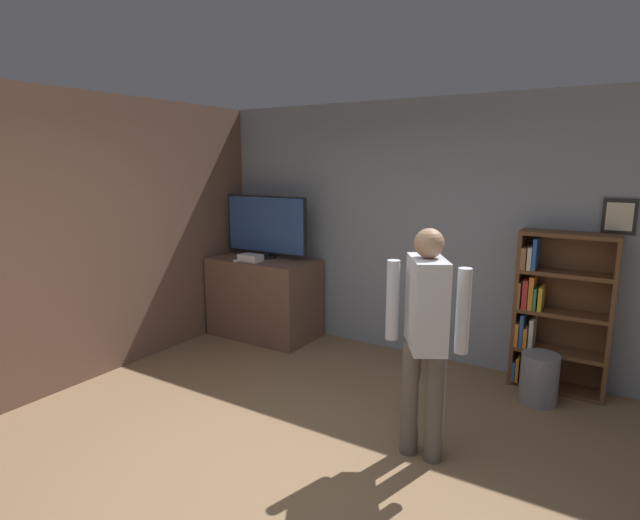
{
  "coord_description": "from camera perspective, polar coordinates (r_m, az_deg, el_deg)",
  "views": [
    {
      "loc": [
        1.77,
        -2.26,
        2.06
      ],
      "look_at": [
        -0.59,
        1.52,
        1.18
      ],
      "focal_mm": 28.0,
      "sensor_mm": 36.0,
      "label": 1
    }
  ],
  "objects": [
    {
      "name": "tv_ledge",
      "position": [
        6.02,
        -6.4,
        -4.26
      ],
      "size": [
        1.23,
        0.7,
        0.94
      ],
      "color": "brown",
      "rests_on": "ground_plane"
    },
    {
      "name": "wall_side_brick",
      "position": [
        5.65,
        -17.91,
        3.37
      ],
      "size": [
        0.06,
        4.29,
        2.7
      ],
      "color": "brown",
      "rests_on": "ground_plane"
    },
    {
      "name": "game_console",
      "position": [
        5.77,
        -7.94,
        0.25
      ],
      "size": [
        0.26,
        0.17,
        0.08
      ],
      "color": "white",
      "rests_on": "tv_ledge"
    },
    {
      "name": "waste_bin",
      "position": [
        4.82,
        23.76,
        -12.29
      ],
      "size": [
        0.31,
        0.31,
        0.44
      ],
      "color": "gray",
      "rests_on": "ground_plane"
    },
    {
      "name": "wall_back",
      "position": [
        5.33,
        12.33,
        3.23
      ],
      "size": [
        6.99,
        0.09,
        2.7
      ],
      "color": "gray",
      "rests_on": "ground_plane"
    },
    {
      "name": "bookshelf",
      "position": [
        5.01,
        25.14,
        -5.49
      ],
      "size": [
        0.8,
        0.28,
        1.46
      ],
      "color": "brown",
      "rests_on": "ground_plane"
    },
    {
      "name": "person",
      "position": [
        3.48,
        11.98,
        -7.41
      ],
      "size": [
        0.58,
        0.49,
        1.64
      ],
      "rotation": [
        0.0,
        0.0,
        -1.04
      ],
      "color": "#56514C",
      "rests_on": "ground_plane"
    },
    {
      "name": "remote_loose",
      "position": [
        5.81,
        -9.3,
        -0.01
      ],
      "size": [
        0.04,
        0.14,
        0.02
      ],
      "color": "white",
      "rests_on": "tv_ledge"
    },
    {
      "name": "television",
      "position": [
        5.9,
        -6.18,
        3.88
      ],
      "size": [
        1.12,
        0.22,
        0.74
      ],
      "color": "black",
      "rests_on": "tv_ledge"
    },
    {
      "name": "ground_plane",
      "position": [
        3.53,
        -5.47,
        -24.59
      ],
      "size": [
        14.0,
        14.0,
        0.0
      ],
      "primitive_type": "plane",
      "color": "#846647"
    }
  ]
}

